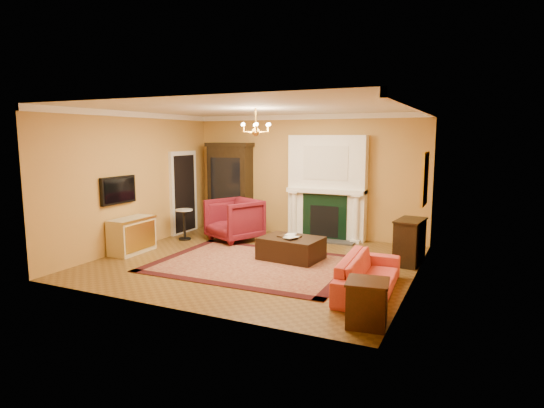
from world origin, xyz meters
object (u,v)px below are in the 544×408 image
Objects in this scene: pedestal_table at (184,222)px; coral_sofa at (369,269)px; wingback_armchair at (234,218)px; end_table at (367,304)px; console_table at (410,243)px; commode at (132,235)px; china_cabinet at (230,189)px; leather_ottoman at (291,248)px.

coral_sofa reaches higher than pedestal_table.
end_table is at bearing -16.44° from wingback_armchair.
console_table reaches higher than coral_sofa.
end_table is (5.45, -1.65, -0.09)m from commode.
china_cabinet is 3.80× the size of end_table.
wingback_armchair is at bearing -57.51° from china_cabinet.
china_cabinet is 1.38m from wingback_armchair.
pedestal_table is at bearing 148.67° from end_table.
end_table is 0.68× the size of console_table.
leather_ottoman is at bearing -10.61° from pedestal_table.
pedestal_table is 0.38× the size of coral_sofa.
pedestal_table is 5.22m from coral_sofa.
commode is 1.18× the size of console_table.
wingback_armchair reaches higher than console_table.
coral_sofa is (5.16, -0.35, 0.01)m from commode.
china_cabinet is at bearing 50.07° from coral_sofa.
end_table is (5.17, -3.14, -0.14)m from pedestal_table.
china_cabinet reaches higher than end_table.
end_table is 3.36m from leather_ottoman.
end_table is (4.75, -4.64, -0.81)m from china_cabinet.
leather_ottoman is at bearing 52.41° from coral_sofa.
console_table is at bearing -13.24° from coral_sofa.
wingback_armchair is 1.48× the size of pedestal_table.
console_table is (0.06, 3.24, 0.14)m from end_table.
coral_sofa reaches higher than end_table.
console_table is at bearing -17.77° from china_cabinet.
console_table is at bearing 88.94° from end_table.
wingback_armchair is 2.40m from commode.
coral_sofa is 2.30× the size of console_table.
wingback_armchair is 1.21m from pedestal_table.
pedestal_table reaches higher than end_table.
pedestal_table is 0.63× the size of leather_ottoman.
commode is 5.73m from console_table.
china_cabinet reaches higher than wingback_armchair.
commode reaches higher than pedestal_table.
leather_ottoman is at bearing -39.90° from china_cabinet.
wingback_armchair is at bearing -178.26° from console_table.
coral_sofa is (3.76, -2.29, -0.17)m from wingback_armchair.
console_table reaches higher than leather_ottoman.
commode is 5.70m from end_table.
china_cabinet is 1.87× the size of leather_ottoman.
china_cabinet is 2.01× the size of wingback_armchair.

